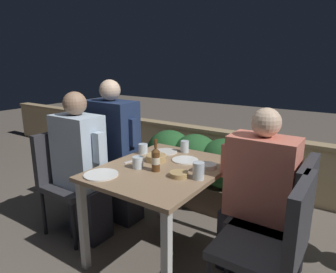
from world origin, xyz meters
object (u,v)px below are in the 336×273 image
at_px(person_blue_shirt, 82,167).
at_px(chair_right_near, 277,238).
at_px(person_navy_jumper, 115,152).
at_px(person_coral_top, 255,195).
at_px(chair_right_far, 286,211).
at_px(chair_left_far, 101,160).
at_px(chair_left_near, 67,172).
at_px(beer_bottle, 156,159).

bearing_deg(person_blue_shirt, chair_right_near, 0.01).
height_order(person_navy_jumper, person_coral_top, person_navy_jumper).
bearing_deg(chair_right_far, chair_left_far, 178.79).
xyz_separation_m(chair_left_near, person_coral_top, (1.56, 0.35, 0.06)).
relative_size(person_navy_jumper, beer_bottle, 5.61).
bearing_deg(chair_left_far, person_coral_top, -1.38).
height_order(chair_left_far, beer_bottle, beer_bottle).
relative_size(chair_left_far, chair_right_far, 1.00).
distance_m(person_navy_jumper, person_coral_top, 1.35).
distance_m(person_blue_shirt, person_navy_jumper, 0.39).
distance_m(chair_right_near, beer_bottle, 0.93).
bearing_deg(chair_right_near, chair_left_near, -179.99).
height_order(chair_left_far, chair_right_far, same).
relative_size(chair_right_near, chair_right_far, 1.00).
distance_m(person_blue_shirt, chair_right_far, 1.60).
bearing_deg(person_coral_top, chair_left_near, -167.37).
xyz_separation_m(chair_left_far, person_navy_jumper, (0.20, 0.00, 0.12)).
relative_size(person_blue_shirt, chair_left_far, 1.40).
xyz_separation_m(chair_left_far, chair_right_near, (1.79, -0.39, 0.00)).
relative_size(person_navy_jumper, chair_right_near, 1.48).
bearing_deg(chair_left_near, person_coral_top, 12.63).
height_order(chair_left_near, person_blue_shirt, person_blue_shirt).
relative_size(chair_left_far, beer_bottle, 3.79).
distance_m(chair_right_near, chair_right_far, 0.35).
relative_size(person_navy_jumper, person_coral_top, 1.10).
distance_m(chair_left_far, person_navy_jumper, 0.24).
distance_m(chair_left_near, beer_bottle, 0.95).
distance_m(person_blue_shirt, beer_bottle, 0.73).
height_order(person_blue_shirt, person_coral_top, person_blue_shirt).
distance_m(chair_left_near, person_blue_shirt, 0.22).
bearing_deg(beer_bottle, person_coral_top, 22.67).
relative_size(chair_left_far, person_coral_top, 0.75).
height_order(person_blue_shirt, chair_right_far, person_blue_shirt).
relative_size(chair_left_near, beer_bottle, 3.79).
bearing_deg(beer_bottle, chair_left_near, -175.01).
xyz_separation_m(person_navy_jumper, chair_right_far, (1.55, -0.04, -0.12)).
relative_size(chair_left_far, person_navy_jumper, 0.68).
bearing_deg(person_navy_jumper, beer_bottle, -23.62).
relative_size(person_blue_shirt, chair_right_far, 1.40).
height_order(chair_left_near, person_coral_top, person_coral_top).
bearing_deg(chair_left_near, beer_bottle, 4.99).
xyz_separation_m(chair_right_far, beer_bottle, (-0.85, -0.27, 0.27)).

